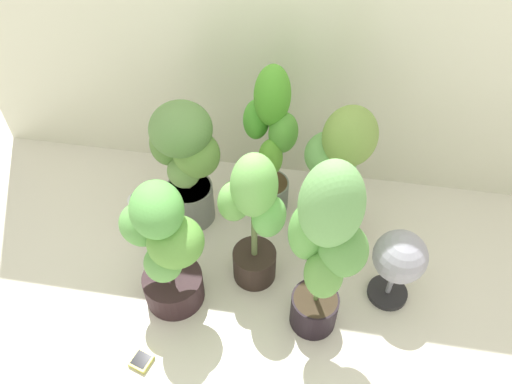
% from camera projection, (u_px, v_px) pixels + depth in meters
% --- Properties ---
extents(ground_plane, '(8.00, 8.00, 0.00)m').
position_uv_depth(ground_plane, '(248.00, 296.00, 2.26)').
color(ground_plane, silver).
rests_on(ground_plane, ground).
extents(potted_plant_back_center, '(0.31, 0.27, 0.86)m').
position_uv_depth(potted_plant_back_center, '(271.00, 143.00, 2.30)').
color(potted_plant_back_center, slate).
rests_on(potted_plant_back_center, ground).
extents(potted_plant_center, '(0.34, 0.24, 0.75)m').
position_uv_depth(potted_plant_center, '(254.00, 216.00, 2.03)').
color(potted_plant_center, '#32241F').
rests_on(potted_plant_center, ground).
extents(potted_plant_back_left, '(0.39, 0.39, 0.70)m').
position_uv_depth(potted_plant_back_left, '(185.00, 157.00, 2.27)').
color(potted_plant_back_left, gray).
rests_on(potted_plant_back_left, ground).
extents(potted_plant_front_right, '(0.35, 0.28, 0.94)m').
position_uv_depth(potted_plant_front_right, '(325.00, 246.00, 1.77)').
color(potted_plant_front_right, black).
rests_on(potted_plant_front_right, ground).
extents(potted_plant_front_left, '(0.38, 0.32, 0.70)m').
position_uv_depth(potted_plant_front_left, '(165.00, 247.00, 1.98)').
color(potted_plant_front_left, '#332024').
rests_on(potted_plant_front_left, ground).
extents(potted_plant_back_right, '(0.34, 0.32, 0.79)m').
position_uv_depth(potted_plant_back_right, '(340.00, 169.00, 2.17)').
color(potted_plant_back_right, '#30231A').
rests_on(potted_plant_back_right, ground).
extents(hygrometer_box, '(0.10, 0.10, 0.03)m').
position_uv_depth(hygrometer_box, '(141.00, 361.00, 2.04)').
color(hygrometer_box, '#CDC851').
rests_on(hygrometer_box, ground).
extents(floor_fan, '(0.32, 0.32, 0.41)m').
position_uv_depth(floor_fan, '(399.00, 259.00, 2.07)').
color(floor_fan, '#262529').
rests_on(floor_fan, ground).
extents(nutrient_bottle, '(0.09, 0.09, 0.27)m').
position_uv_depth(nutrient_bottle, '(141.00, 216.00, 2.42)').
color(nutrient_bottle, white).
rests_on(nutrient_bottle, ground).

